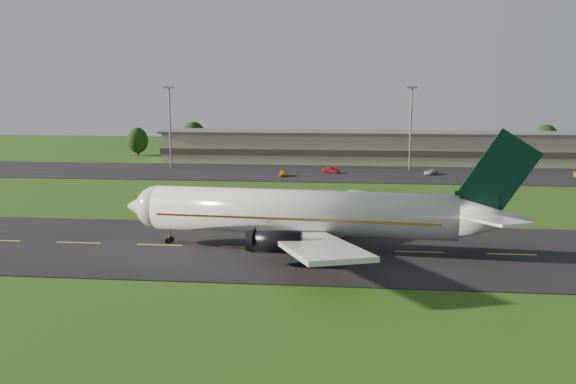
# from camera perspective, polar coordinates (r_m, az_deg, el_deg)

# --- Properties ---
(ground) EXTENTS (360.00, 360.00, 0.00)m
(ground) POSITION_cam_1_polar(r_m,az_deg,el_deg) (81.26, 11.60, -5.30)
(ground) COLOR #204912
(ground) RESTS_ON ground
(taxiway) EXTENTS (220.00, 30.00, 0.10)m
(taxiway) POSITION_cam_1_polar(r_m,az_deg,el_deg) (81.24, 11.60, -5.27)
(taxiway) COLOR black
(taxiway) RESTS_ON ground
(apron) EXTENTS (260.00, 30.00, 0.10)m
(apron) POSITION_cam_1_polar(r_m,az_deg,el_deg) (151.85, 9.09, 1.57)
(apron) COLOR black
(apron) RESTS_ON ground
(airliner) EXTENTS (51.29, 42.06, 15.57)m
(airliner) POSITION_cam_1_polar(r_m,az_deg,el_deg) (79.98, 1.79, -1.92)
(airliner) COLOR white
(airliner) RESTS_ON ground
(terminal) EXTENTS (145.00, 16.00, 8.40)m
(terminal) POSITION_cam_1_polar(r_m,az_deg,el_deg) (175.81, 10.82, 3.86)
(terminal) COLOR #BBA98F
(terminal) RESTS_ON ground
(light_mast_west) EXTENTS (2.40, 1.20, 20.35)m
(light_mast_west) POSITION_cam_1_polar(r_m,az_deg,el_deg) (165.31, -10.47, 6.58)
(light_mast_west) COLOR gray
(light_mast_west) RESTS_ON ground
(light_mast_centre) EXTENTS (2.40, 1.20, 20.35)m
(light_mast_centre) POSITION_cam_1_polar(r_m,az_deg,el_deg) (158.99, 10.88, 6.46)
(light_mast_centre) COLOR gray
(light_mast_centre) RESTS_ON ground
(tree_line) EXTENTS (195.42, 9.05, 10.16)m
(tree_line) POSITION_cam_1_polar(r_m,az_deg,el_deg) (190.09, 19.39, 4.22)
(tree_line) COLOR black
(tree_line) RESTS_ON ground
(service_vehicle_a) EXTENTS (1.90, 3.88, 1.27)m
(service_vehicle_a) POSITION_cam_1_polar(r_m,az_deg,el_deg) (146.23, -0.47, 1.67)
(service_vehicle_a) COLOR orange
(service_vehicle_a) RESTS_ON apron
(service_vehicle_b) EXTENTS (4.24, 2.62, 1.32)m
(service_vehicle_b) POSITION_cam_1_polar(r_m,az_deg,el_deg) (151.85, 3.83, 1.94)
(service_vehicle_b) COLOR maroon
(service_vehicle_b) RESTS_ON apron
(service_vehicle_c) EXTENTS (3.90, 4.71, 1.19)m
(service_vehicle_c) POSITION_cam_1_polar(r_m,az_deg,el_deg) (152.83, 12.56, 1.76)
(service_vehicle_c) COLOR beige
(service_vehicle_c) RESTS_ON apron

